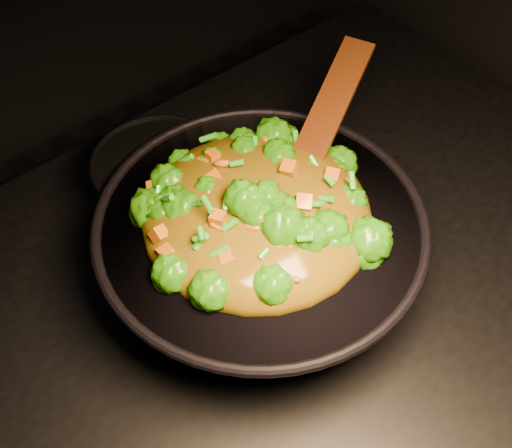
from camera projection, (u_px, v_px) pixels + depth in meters
stovetop at (293, 376)px, 1.38m from camera, size 1.20×0.90×0.90m
wok at (260, 249)px, 0.96m from camera, size 0.61×0.61×0.13m
stir_fry at (257, 192)px, 0.86m from camera, size 0.43×0.43×0.11m
spatula at (319, 131)px, 0.94m from camera, size 0.30×0.17×0.13m
back_pot at (161, 184)px, 1.05m from camera, size 0.26×0.26×0.12m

